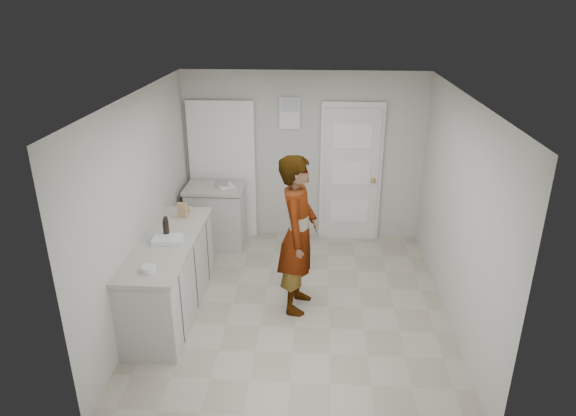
# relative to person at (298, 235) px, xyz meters

# --- Properties ---
(ground) EXTENTS (4.00, 4.00, 0.00)m
(ground) POSITION_rel_person_xyz_m (-0.01, -0.00, -0.94)
(ground) COLOR #A49D89
(ground) RESTS_ON ground
(room_shell) EXTENTS (4.00, 4.00, 4.00)m
(room_shell) POSITION_rel_person_xyz_m (-0.19, 1.95, 0.09)
(room_shell) COLOR beige
(room_shell) RESTS_ON ground
(main_counter) EXTENTS (0.64, 1.96, 0.93)m
(main_counter) POSITION_rel_person_xyz_m (-1.46, -0.20, -0.51)
(main_counter) COLOR beige
(main_counter) RESTS_ON ground
(side_counter) EXTENTS (0.84, 0.61, 0.93)m
(side_counter) POSITION_rel_person_xyz_m (-1.26, 1.55, -0.51)
(side_counter) COLOR beige
(side_counter) RESTS_ON ground
(person) EXTENTS (0.54, 0.74, 1.88)m
(person) POSITION_rel_person_xyz_m (0.00, 0.00, 0.00)
(person) COLOR silver
(person) RESTS_ON ground
(cake_mix_box) EXTENTS (0.12, 0.08, 0.19)m
(cake_mix_box) POSITION_rel_person_xyz_m (-1.44, 0.44, 0.08)
(cake_mix_box) COLOR #99774C
(cake_mix_box) RESTS_ON main_counter
(spice_jar) EXTENTS (0.05, 0.05, 0.07)m
(spice_jar) POSITION_rel_person_xyz_m (-1.39, 0.61, 0.02)
(spice_jar) COLOR tan
(spice_jar) RESTS_ON main_counter
(oil_cruet_a) EXTENTS (0.06, 0.06, 0.24)m
(oil_cruet_a) POSITION_rel_person_xyz_m (-1.48, -0.14, 0.10)
(oil_cruet_a) COLOR black
(oil_cruet_a) RESTS_ON main_counter
(oil_cruet_b) EXTENTS (0.06, 0.06, 0.26)m
(oil_cruet_b) POSITION_rel_person_xyz_m (-1.47, -0.14, 0.11)
(oil_cruet_b) COLOR black
(oil_cruet_b) RESTS_ON main_counter
(baking_dish) EXTENTS (0.34, 0.25, 0.06)m
(baking_dish) POSITION_rel_person_xyz_m (-1.43, -0.24, 0.01)
(baking_dish) COLOR silver
(baking_dish) RESTS_ON main_counter
(egg_bowl) EXTENTS (0.14, 0.14, 0.05)m
(egg_bowl) POSITION_rel_person_xyz_m (-1.44, -0.90, 0.01)
(egg_bowl) COLOR silver
(egg_bowl) RESTS_ON main_counter
(papers) EXTENTS (0.34, 0.37, 0.01)m
(papers) POSITION_rel_person_xyz_m (-1.12, 1.60, -0.01)
(papers) COLOR white
(papers) RESTS_ON side_counter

